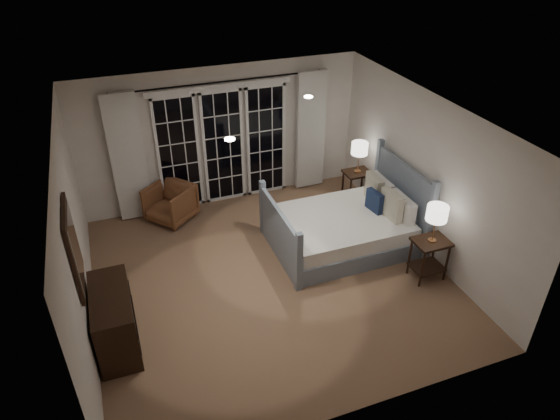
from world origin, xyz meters
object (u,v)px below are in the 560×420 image
object	(u,v)px
bed	(345,227)
nightstand_right	(357,182)
dresser	(115,320)
armchair	(170,203)
nightstand_left	(429,253)
lamp_right	(360,149)
lamp_left	(437,214)

from	to	relation	value
bed	nightstand_right	xyz separation A→B (m)	(0.80, 1.14, 0.08)
bed	dresser	xyz separation A→B (m)	(-3.65, -0.95, 0.08)
armchair	nightstand_left	bearing A→B (deg)	8.67
nightstand_left	lamp_right	xyz separation A→B (m)	(0.04, 2.32, 0.64)
nightstand_left	armchair	bearing A→B (deg)	138.41
bed	lamp_left	xyz separation A→B (m)	(0.76, -1.18, 0.79)
nightstand_left	nightstand_right	xyz separation A→B (m)	(0.04, 2.32, -0.02)
lamp_left	dresser	world-z (taller)	lamp_left
nightstand_right	nightstand_left	bearing A→B (deg)	-91.03
nightstand_right	bed	bearing A→B (deg)	-125.09
nightstand_right	dresser	size ratio (longest dim) A/B	0.55
bed	dresser	bearing A→B (deg)	-165.46
nightstand_left	lamp_right	bearing A→B (deg)	88.97
lamp_right	armchair	xyz separation A→B (m)	(-3.31, 0.58, -0.74)
armchair	nightstand_right	bearing A→B (deg)	40.36
nightstand_left	lamp_right	distance (m)	2.41
bed	lamp_left	size ratio (longest dim) A/B	3.77
lamp_right	armchair	bearing A→B (deg)	170.10
nightstand_left	lamp_left	distance (m)	0.68
bed	dresser	world-z (taller)	bed
nightstand_left	nightstand_right	distance (m)	2.32
nightstand_left	dresser	size ratio (longest dim) A/B	0.58
nightstand_left	lamp_left	world-z (taller)	lamp_left
bed	nightstand_right	distance (m)	1.40
lamp_left	dresser	bearing A→B (deg)	176.99
lamp_right	lamp_left	bearing A→B (deg)	-91.03
nightstand_left	bed	bearing A→B (deg)	122.90
lamp_left	lamp_right	xyz separation A→B (m)	(0.04, 2.32, -0.04)
nightstand_left	dresser	world-z (taller)	dresser
bed	lamp_right	bearing A→B (deg)	54.91
nightstand_right	lamp_left	distance (m)	2.43
bed	armchair	world-z (taller)	bed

